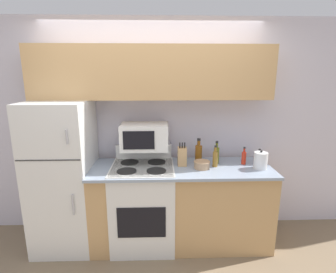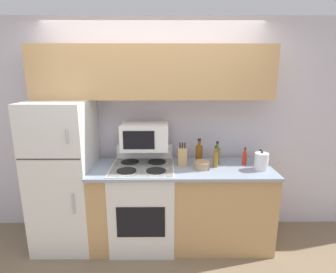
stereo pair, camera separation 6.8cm
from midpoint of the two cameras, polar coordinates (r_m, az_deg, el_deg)
ground_plane at (r=3.08m, az=-2.69°, el=-25.09°), size 12.00×12.00×0.00m
wall_back at (r=3.21m, az=-2.44°, el=1.85°), size 8.00×0.05×2.55m
lower_cabinets at (r=3.10m, az=3.51°, el=-14.62°), size 1.98×0.68×0.93m
refrigerator at (r=3.16m, az=-20.96°, el=-7.75°), size 0.63×0.72×1.65m
upper_cabinets at (r=2.94m, az=-2.70°, el=13.71°), size 2.61×0.34×0.57m
stove at (r=3.08m, az=-4.73°, el=-14.41°), size 0.69×0.66×1.10m
microwave at (r=2.94m, az=-4.39°, el=0.05°), size 0.52×0.36×0.28m
knife_block at (r=2.91m, az=3.79°, el=-4.35°), size 0.10×0.10×0.27m
bowl at (r=2.86m, az=8.07°, el=-6.11°), size 0.18×0.18×0.08m
bottle_soy_sauce at (r=3.12m, az=19.97°, el=-4.62°), size 0.05×0.05×0.18m
bottle_vinegar at (r=2.92m, az=10.96°, el=-4.77°), size 0.06×0.06×0.24m
bottle_olive_oil at (r=3.03m, az=11.24°, el=-3.96°), size 0.06×0.06×0.26m
bottle_whiskey at (r=3.03m, az=7.41°, el=-3.62°), size 0.08×0.08×0.28m
bottle_hot_sauce at (r=3.07m, az=16.95°, el=-4.51°), size 0.05×0.05×0.20m
kettle at (r=2.98m, az=20.26°, el=-5.09°), size 0.14×0.14×0.21m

